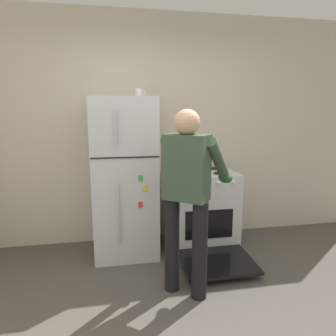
{
  "coord_description": "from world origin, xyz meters",
  "views": [
    {
      "loc": [
        -0.48,
        -1.66,
        1.58
      ],
      "look_at": [
        0.07,
        1.32,
        1.0
      ],
      "focal_mm": 31.82,
      "sensor_mm": 36.0,
      "label": 1
    }
  ],
  "objects_px": {
    "refrigerator": "(125,177)",
    "stove_range": "(201,210)",
    "person_cook": "(188,187)",
    "red_pot": "(189,167)",
    "pepper_mill": "(220,161)",
    "coffee_mug": "(139,93)"
  },
  "relations": [
    {
      "from": "refrigerator",
      "to": "stove_range",
      "type": "bearing_deg",
      "value": -1.14
    },
    {
      "from": "stove_range",
      "to": "person_cook",
      "type": "xyz_separation_m",
      "value": [
        -0.39,
        -0.87,
        0.52
      ]
    },
    {
      "from": "red_pot",
      "to": "pepper_mill",
      "type": "xyz_separation_m",
      "value": [
        0.46,
        0.25,
        0.02
      ]
    },
    {
      "from": "refrigerator",
      "to": "pepper_mill",
      "type": "bearing_deg",
      "value": 9.63
    },
    {
      "from": "refrigerator",
      "to": "pepper_mill",
      "type": "xyz_separation_m",
      "value": [
        1.18,
        0.2,
        0.12
      ]
    },
    {
      "from": "coffee_mug",
      "to": "pepper_mill",
      "type": "bearing_deg",
      "value": 8.55
    },
    {
      "from": "stove_range",
      "to": "person_cook",
      "type": "height_order",
      "value": "person_cook"
    },
    {
      "from": "refrigerator",
      "to": "red_pot",
      "type": "bearing_deg",
      "value": -3.94
    },
    {
      "from": "stove_range",
      "to": "coffee_mug",
      "type": "xyz_separation_m",
      "value": [
        -0.7,
        0.07,
        1.33
      ]
    },
    {
      "from": "person_cook",
      "to": "pepper_mill",
      "type": "bearing_deg",
      "value": 57.74
    },
    {
      "from": "stove_range",
      "to": "red_pot",
      "type": "distance_m",
      "value": 0.55
    },
    {
      "from": "red_pot",
      "to": "coffee_mug",
      "type": "bearing_deg",
      "value": 169.47
    },
    {
      "from": "stove_range",
      "to": "red_pot",
      "type": "bearing_deg",
      "value": -168.63
    },
    {
      "from": "stove_range",
      "to": "coffee_mug",
      "type": "bearing_deg",
      "value": 174.45
    },
    {
      "from": "red_pot",
      "to": "stove_range",
      "type": "bearing_deg",
      "value": 11.37
    },
    {
      "from": "red_pot",
      "to": "pepper_mill",
      "type": "relative_size",
      "value": 2.34
    },
    {
      "from": "refrigerator",
      "to": "coffee_mug",
      "type": "height_order",
      "value": "coffee_mug"
    },
    {
      "from": "person_cook",
      "to": "red_pot",
      "type": "bearing_deg",
      "value": 74.83
    },
    {
      "from": "stove_range",
      "to": "pepper_mill",
      "type": "distance_m",
      "value": 0.66
    },
    {
      "from": "stove_range",
      "to": "coffee_mug",
      "type": "relative_size",
      "value": 10.83
    },
    {
      "from": "refrigerator",
      "to": "pepper_mill",
      "type": "distance_m",
      "value": 1.2
    },
    {
      "from": "stove_range",
      "to": "refrigerator",
      "type": "bearing_deg",
      "value": 178.86
    }
  ]
}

